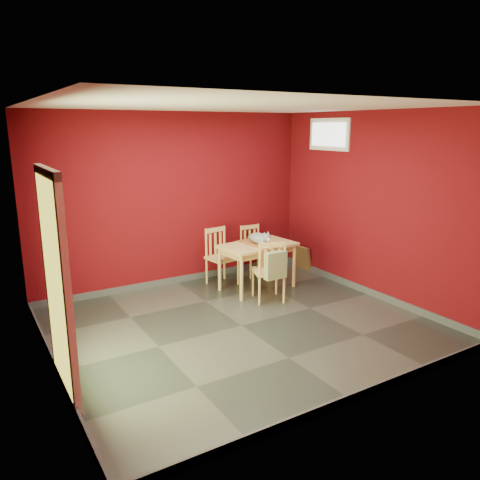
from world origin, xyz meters
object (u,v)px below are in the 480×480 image
dining_table (257,250)px  tote_bag (276,265)px  chair_near (269,270)px  chair_far_left (221,256)px  chair_far_right (253,250)px  picture_frame (302,257)px  cat (259,236)px

dining_table → tote_bag: tote_bag is taller
chair_near → chair_far_left: bearing=102.1°
chair_far_right → picture_frame: 0.94m
tote_bag → picture_frame: bearing=39.9°
chair_near → picture_frame: (1.38, 0.98, -0.25)m
dining_table → chair_far_left: bearing=124.8°
chair_near → cat: bearing=72.3°
chair_far_right → tote_bag: size_ratio=1.84×
chair_far_left → chair_far_right: bearing=11.3°
chair_far_left → chair_far_right: 0.73m
chair_far_right → cat: (-0.32, -0.65, 0.41)m
cat → picture_frame: (1.21, 0.45, -0.62)m
chair_far_right → chair_far_left: bearing=-168.7°
chair_near → cat: (0.17, 0.53, 0.37)m
tote_bag → picture_frame: size_ratio=1.05×
cat → picture_frame: 1.43m
chair_far_right → chair_near: size_ratio=0.92×
cat → chair_far_left: bearing=99.3°
tote_bag → chair_far_right: bearing=69.0°
dining_table → cat: (0.03, 0.01, 0.21)m
cat → picture_frame: bearing=-8.0°
chair_far_left → cat: (0.39, -0.51, 0.37)m
chair_far_right → picture_frame: bearing=-13.0°
chair_far_right → tote_bag: (-0.54, -1.40, 0.17)m
chair_far_left → chair_far_right: (0.72, 0.14, -0.03)m
chair_far_left → chair_near: bearing=-77.9°
dining_table → cat: bearing=16.1°
dining_table → chair_far_right: bearing=61.9°
chair_near → tote_bag: size_ratio=2.00×
tote_bag → cat: 0.81m
chair_far_left → cat: size_ratio=1.93×
tote_bag → picture_frame: tote_bag is taller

